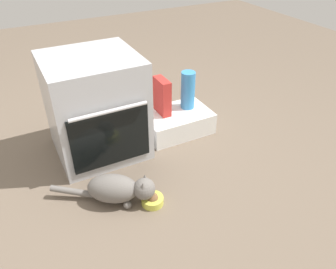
# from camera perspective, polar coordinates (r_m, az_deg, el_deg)

# --- Properties ---
(ground) EXTENTS (8.00, 8.00, 0.00)m
(ground) POSITION_cam_1_polar(r_m,az_deg,el_deg) (2.24, -8.06, -7.43)
(ground) COLOR #6B5B4C
(oven) EXTENTS (0.61, 0.62, 0.72)m
(oven) POSITION_cam_1_polar(r_m,az_deg,el_deg) (2.33, -12.39, 4.70)
(oven) COLOR #B7BABF
(oven) RESTS_ON ground
(pantry_cabinet) EXTENTS (0.52, 0.35, 0.17)m
(pantry_cabinet) POSITION_cam_1_polar(r_m,az_deg,el_deg) (2.62, 1.51, 2.22)
(pantry_cabinet) COLOR white
(pantry_cabinet) RESTS_ON ground
(food_bowl) EXTENTS (0.13, 0.13, 0.08)m
(food_bowl) POSITION_cam_1_polar(r_m,az_deg,el_deg) (2.03, -2.70, -11.23)
(food_bowl) COLOR #D1D14C
(food_bowl) RESTS_ON ground
(cat) EXTENTS (0.57, 0.39, 0.20)m
(cat) POSITION_cam_1_polar(r_m,az_deg,el_deg) (2.01, -8.63, -9.25)
(cat) COLOR slate
(cat) RESTS_ON ground
(water_bottle) EXTENTS (0.11, 0.11, 0.30)m
(water_bottle) POSITION_cam_1_polar(r_m,az_deg,el_deg) (2.59, 3.46, 7.67)
(water_bottle) COLOR #388CD1
(water_bottle) RESTS_ON pantry_cabinet
(cereal_box) EXTENTS (0.07, 0.18, 0.28)m
(cereal_box) POSITION_cam_1_polar(r_m,az_deg,el_deg) (2.52, -1.01, 6.62)
(cereal_box) COLOR #B72D28
(cereal_box) RESTS_ON pantry_cabinet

